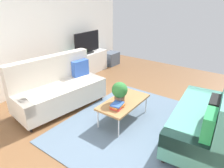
% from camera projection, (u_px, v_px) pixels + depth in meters
% --- Properties ---
extents(ground_plane, '(7.68, 7.68, 0.00)m').
position_uv_depth(ground_plane, '(130.00, 119.00, 4.08)').
color(ground_plane, brown).
extents(wall_far, '(6.40, 0.12, 2.90)m').
position_uv_depth(wall_far, '(35.00, 32.00, 5.01)').
color(wall_far, white).
rests_on(wall_far, ground_plane).
extents(area_rug, '(2.90, 2.20, 0.01)m').
position_uv_depth(area_rug, '(131.00, 124.00, 3.91)').
color(area_rug, slate).
rests_on(area_rug, ground_plane).
extents(couch_beige, '(2.00, 1.10, 1.10)m').
position_uv_depth(couch_beige, '(59.00, 88.00, 4.37)').
color(couch_beige, beige).
rests_on(couch_beige, ground_plane).
extents(couch_green, '(1.97, 1.02, 1.10)m').
position_uv_depth(couch_green, '(207.00, 117.00, 3.32)').
color(couch_green, teal).
rests_on(couch_green, ground_plane).
extents(coffee_table, '(1.10, 0.56, 0.42)m').
position_uv_depth(coffee_table, '(124.00, 102.00, 3.90)').
color(coffee_table, '#9E7042').
rests_on(coffee_table, ground_plane).
extents(tv_console, '(1.40, 0.44, 0.64)m').
position_uv_depth(tv_console, '(88.00, 63.00, 6.37)').
color(tv_console, silver).
rests_on(tv_console, ground_plane).
extents(tv, '(1.00, 0.20, 0.64)m').
position_uv_depth(tv, '(87.00, 43.00, 6.11)').
color(tv, black).
rests_on(tv, tv_console).
extents(storage_trunk, '(0.52, 0.40, 0.44)m').
position_uv_depth(storage_trunk, '(111.00, 59.00, 7.17)').
color(storage_trunk, '#4C5666').
rests_on(storage_trunk, ground_plane).
extents(potted_plant, '(0.30, 0.30, 0.40)m').
position_uv_depth(potted_plant, '(120.00, 91.00, 3.76)').
color(potted_plant, brown).
rests_on(potted_plant, coffee_table).
extents(table_book_0, '(0.27, 0.22, 0.03)m').
position_uv_depth(table_book_0, '(117.00, 107.00, 3.66)').
color(table_book_0, red).
rests_on(table_book_0, coffee_table).
extents(table_book_1, '(0.26, 0.21, 0.03)m').
position_uv_depth(table_book_1, '(117.00, 105.00, 3.64)').
color(table_book_1, orange).
rests_on(table_book_1, table_book_0).
extents(table_book_2, '(0.27, 0.22, 0.03)m').
position_uv_depth(table_book_2, '(117.00, 104.00, 3.63)').
color(table_book_2, '#3359B2').
rests_on(table_book_2, table_book_1).
extents(vase_0, '(0.12, 0.12, 0.19)m').
position_uv_depth(vase_0, '(72.00, 54.00, 5.80)').
color(vase_0, '#33B29E').
rests_on(vase_0, tv_console).
extents(vase_1, '(0.13, 0.13, 0.16)m').
position_uv_depth(vase_1, '(77.00, 53.00, 5.95)').
color(vase_1, '#33B29E').
rests_on(vase_1, tv_console).
extents(bottle_0, '(0.06, 0.06, 0.16)m').
position_uv_depth(bottle_0, '(83.00, 52.00, 6.04)').
color(bottle_0, '#3359B2').
rests_on(bottle_0, tv_console).
extents(bottle_1, '(0.06, 0.06, 0.14)m').
position_uv_depth(bottle_1, '(86.00, 52.00, 6.12)').
color(bottle_1, '#3F8C4C').
rests_on(bottle_1, tv_console).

